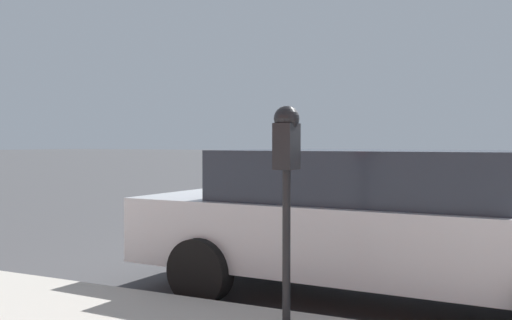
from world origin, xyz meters
TOP-DOWN VIEW (x-y plane):
  - ground_plane at (0.00, 0.00)m, footprint 220.00×220.00m
  - parking_meter at (-2.65, -0.25)m, footprint 0.21×0.19m
  - car_silver at (-0.95, -0.52)m, footprint 2.25×5.05m

SIDE VIEW (x-z plane):
  - ground_plane at x=0.00m, z-range 0.00..0.00m
  - car_silver at x=-0.95m, z-range 0.05..1.52m
  - parking_meter at x=-2.65m, z-range 0.61..2.25m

